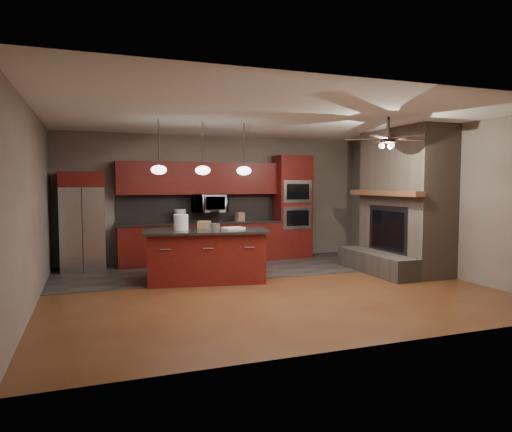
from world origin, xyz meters
name	(u,v)px	position (x,y,z in m)	size (l,w,h in m)	color
ground	(266,287)	(0.00, 0.00, 0.00)	(7.00, 7.00, 0.00)	brown
ceiling	(266,118)	(0.00, 0.00, 2.80)	(7.00, 6.00, 0.02)	white
back_wall	(218,198)	(0.00, 3.00, 1.40)	(7.00, 0.02, 2.80)	gray
right_wall	(436,201)	(3.50, 0.00, 1.40)	(0.02, 6.00, 2.80)	gray
left_wall	(32,207)	(-3.50, 0.00, 1.40)	(0.02, 6.00, 2.80)	gray
slate_tile_patch	(234,268)	(0.00, 1.80, 0.01)	(7.00, 2.40, 0.01)	#363431
fireplace_column	(402,206)	(3.04, 0.40, 1.30)	(1.30, 2.10, 2.80)	#716051
back_cabinetry	(201,222)	(-0.48, 2.74, 0.89)	(3.59, 0.64, 2.20)	maroon
oven_tower	(292,207)	(1.70, 2.69, 1.19)	(0.80, 0.63, 2.38)	maroon
microwave	(209,203)	(-0.27, 2.75, 1.30)	(0.73, 0.41, 0.50)	silver
refrigerator	(83,221)	(-2.90, 2.62, 0.98)	(0.83, 0.75, 1.96)	silver
kitchen_island	(206,256)	(-0.84, 0.75, 0.47)	(2.28, 1.33, 0.92)	maroon
white_bucket	(181,222)	(-1.26, 0.87, 1.06)	(0.25, 0.25, 0.27)	white
paint_can	(215,227)	(-0.73, 0.58, 0.98)	(0.18, 0.18, 0.12)	#B6B6BB
paint_tray	(233,228)	(-0.36, 0.69, 0.94)	(0.36, 0.25, 0.04)	silver
cardboard_box	(204,225)	(-0.82, 0.97, 0.99)	(0.21, 0.16, 0.14)	olive
counter_bucket	(180,216)	(-0.94, 2.70, 1.04)	(0.25, 0.25, 0.28)	silver
counter_box	(240,217)	(0.40, 2.65, 1.00)	(0.17, 0.13, 0.19)	#99724F
pendant_left	(159,170)	(-1.65, 0.70, 1.96)	(0.26, 0.26, 0.92)	black
pendant_center	(203,170)	(-0.90, 0.70, 1.96)	(0.26, 0.26, 0.92)	black
pendant_right	(244,171)	(-0.15, 0.70, 1.96)	(0.26, 0.26, 0.92)	black
ceiling_fan	(388,138)	(1.80, -0.80, 2.46)	(1.27, 1.33, 0.41)	black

